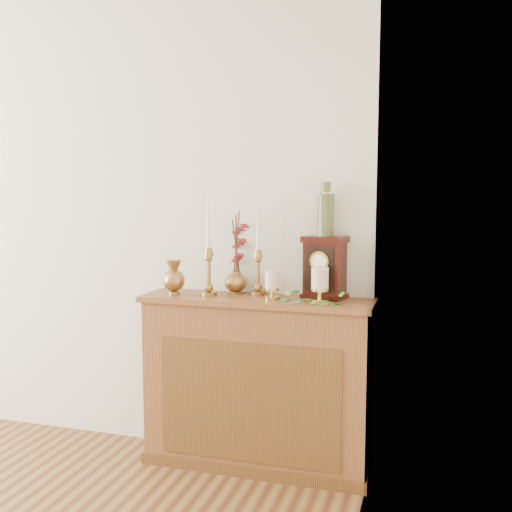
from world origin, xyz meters
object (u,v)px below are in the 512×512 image
(candlestick_center, at_px, (258,265))
(ginger_jar, at_px, (239,256))
(candlestick_left, at_px, (209,264))
(mantel_clock, at_px, (325,268))
(bud_vase, at_px, (174,278))
(ceramic_vase, at_px, (325,212))

(candlestick_center, bearing_deg, ginger_jar, 157.54)
(candlestick_left, bearing_deg, ginger_jar, 53.27)
(mantel_clock, bearing_deg, bud_vase, -155.84)
(candlestick_center, height_order, ceramic_vase, ceramic_vase)
(candlestick_left, distance_m, candlestick_center, 0.27)
(candlestick_left, height_order, ginger_jar, candlestick_left)
(ginger_jar, bearing_deg, candlestick_left, -126.73)
(ginger_jar, bearing_deg, ceramic_vase, -3.78)
(mantel_clock, bearing_deg, candlestick_center, -164.31)
(candlestick_center, xyz_separation_m, ceramic_vase, (0.36, 0.02, 0.29))
(mantel_clock, bearing_deg, candlestick_left, -155.80)
(bud_vase, bearing_deg, candlestick_center, 18.00)
(ginger_jar, relative_size, mantel_clock, 1.39)
(candlestick_left, distance_m, bud_vase, 0.21)
(candlestick_left, bearing_deg, candlestick_center, 22.89)
(ceramic_vase, bearing_deg, candlestick_center, -176.71)
(ginger_jar, bearing_deg, candlestick_center, -22.46)
(candlestick_left, relative_size, ceramic_vase, 1.88)
(candlestick_center, distance_m, ceramic_vase, 0.46)
(candlestick_left, distance_m, ceramic_vase, 0.68)
(candlestick_left, distance_m, ginger_jar, 0.20)
(candlestick_center, height_order, ginger_jar, candlestick_center)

